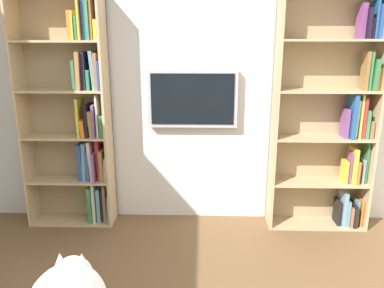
% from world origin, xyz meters
% --- Properties ---
extents(wall_back, '(4.52, 0.06, 2.70)m').
position_xyz_m(wall_back, '(0.00, -2.23, 1.35)').
color(wall_back, silver).
rests_on(wall_back, ground).
extents(bookshelf_left, '(0.93, 0.28, 2.23)m').
position_xyz_m(bookshelf_left, '(-1.32, -2.07, 1.09)').
color(bookshelf_left, tan).
rests_on(bookshelf_left, ground).
extents(bookshelf_right, '(0.82, 0.28, 2.21)m').
position_xyz_m(bookshelf_right, '(1.10, -2.06, 1.09)').
color(bookshelf_right, tan).
rests_on(bookshelf_right, ground).
extents(wall_mounted_tv, '(0.85, 0.07, 0.55)m').
position_xyz_m(wall_mounted_tv, '(0.01, -2.15, 1.24)').
color(wall_mounted_tv, '#B7B7BC').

